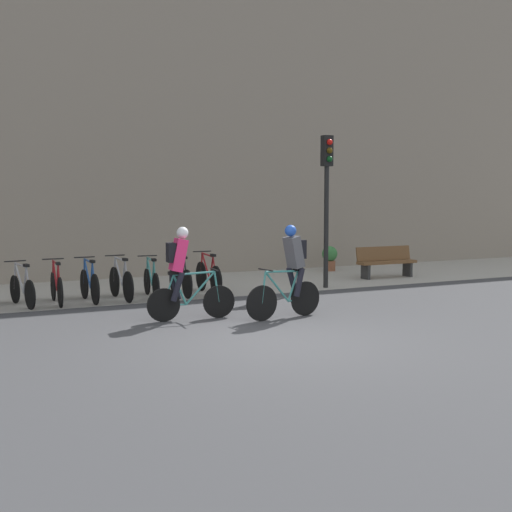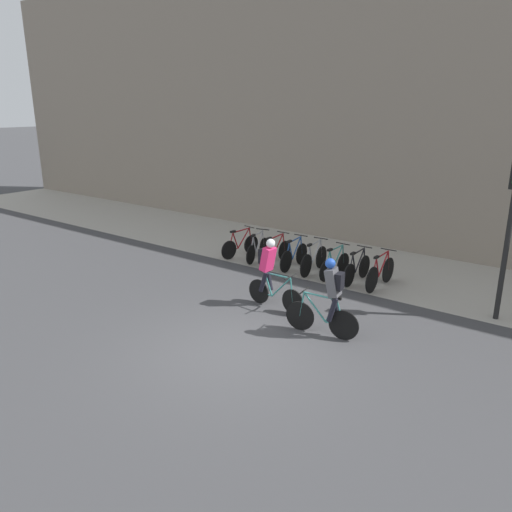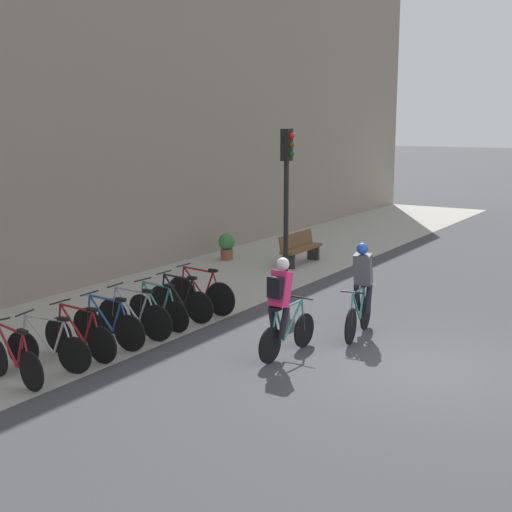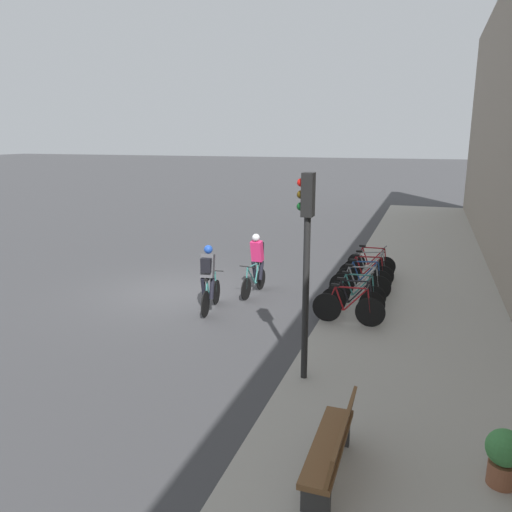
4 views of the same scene
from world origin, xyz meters
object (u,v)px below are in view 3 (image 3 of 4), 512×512
object	(u,v)px
parked_bike_2	(80,336)
parked_bike_6	(180,301)
parked_bike_5	(158,310)
parked_bike_7	(201,293)
cyclist_grey	(362,286)
parked_bike_1	(48,348)
cyclist_pink	(282,304)
bench	(300,248)
potted_plant	(227,245)
parked_bike_3	(108,326)
parked_bike_0	(13,360)
parked_bike_4	(134,316)
traffic_light_pole	(287,179)

from	to	relation	value
parked_bike_2	parked_bike_6	bearing A→B (deg)	0.02
parked_bike_5	parked_bike_7	size ratio (longest dim) A/B	0.89
cyclist_grey	parked_bike_1	distance (m)	5.76
cyclist_pink	parked_bike_7	bearing A→B (deg)	60.43
bench	potted_plant	distance (m)	2.20
parked_bike_3	parked_bike_5	world-z (taller)	parked_bike_3
cyclist_pink	parked_bike_5	size ratio (longest dim) A/B	1.11
parked_bike_0	parked_bike_1	xyz separation A→B (m)	(0.70, -0.00, -0.00)
parked_bike_5	bench	world-z (taller)	parked_bike_5
parked_bike_1	parked_bike_3	distance (m)	1.40
parked_bike_1	potted_plant	size ratio (longest dim) A/B	2.03
parked_bike_4	parked_bike_3	bearing A→B (deg)	179.98
parked_bike_3	cyclist_pink	bearing A→B (deg)	-68.65
cyclist_pink	parked_bike_1	bearing A→B (deg)	131.01
parked_bike_4	parked_bike_7	size ratio (longest dim) A/B	0.97
potted_plant	parked_bike_2	bearing A→B (deg)	-162.03
parked_bike_2	potted_plant	world-z (taller)	parked_bike_2
cyclist_pink	parked_bike_1	size ratio (longest dim) A/B	1.10
parked_bike_1	parked_bike_7	world-z (taller)	parked_bike_7
cyclist_pink	bench	distance (m)	8.20
cyclist_grey	parked_bike_1	xyz separation A→B (m)	(-4.52, 3.52, -0.56)
parked_bike_0	bench	size ratio (longest dim) A/B	0.87
parked_bike_0	parked_bike_6	world-z (taller)	parked_bike_6
parked_bike_1	parked_bike_5	world-z (taller)	parked_bike_5
potted_plant	bench	bearing A→B (deg)	-75.24
cyclist_pink	parked_bike_7	size ratio (longest dim) A/B	0.99
cyclist_pink	traffic_light_pole	xyz separation A→B (m)	(4.72, 2.57, 1.70)
parked_bike_2	parked_bike_3	distance (m)	0.70
parked_bike_5	parked_bike_6	xyz separation A→B (m)	(0.70, 0.00, 0.01)
parked_bike_5	parked_bike_6	size ratio (longest dim) A/B	0.96
traffic_light_pole	potted_plant	distance (m)	4.38
cyclist_pink	parked_bike_4	xyz separation A→B (m)	(-0.44, 2.92, -0.54)
parked_bike_2	parked_bike_7	bearing A→B (deg)	0.02
bench	parked_bike_2	bearing A→B (deg)	-175.79
parked_bike_7	bench	xyz separation A→B (m)	(5.70, 0.68, 0.06)
cyclist_pink	parked_bike_5	xyz separation A→B (m)	(0.26, 2.92, -0.56)
bench	parked_bike_0	bearing A→B (deg)	-176.34
parked_bike_0	parked_bike_3	size ratio (longest dim) A/B	0.98
cyclist_grey	traffic_light_pole	world-z (taller)	traffic_light_pole
cyclist_grey	parked_bike_3	size ratio (longest dim) A/B	1.08
parked_bike_5	potted_plant	distance (m)	7.11
cyclist_pink	parked_bike_6	size ratio (longest dim) A/B	1.07
potted_plant	parked_bike_3	bearing A→B (deg)	-160.56
parked_bike_3	parked_bike_5	xyz separation A→B (m)	(1.40, -0.00, -0.02)
parked_bike_7	potted_plant	bearing A→B (deg)	28.60
cyclist_pink	traffic_light_pole	bearing A→B (deg)	28.54
parked_bike_0	parked_bike_6	xyz separation A→B (m)	(4.20, 0.00, 0.01)
parked_bike_0	cyclist_grey	bearing A→B (deg)	-33.97
parked_bike_6	potted_plant	bearing A→B (deg)	25.64
parked_bike_1	cyclist_pink	bearing A→B (deg)	-48.99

